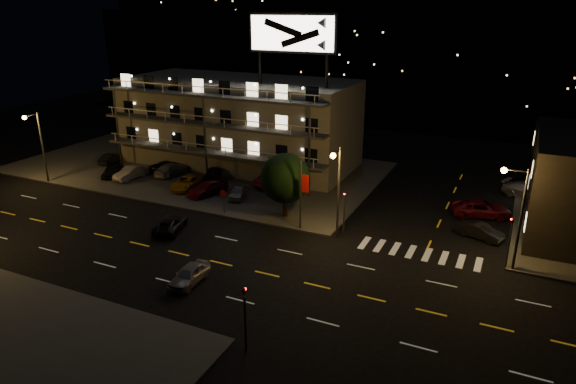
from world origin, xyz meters
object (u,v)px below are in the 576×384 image
at_px(side_car_0, 480,231).
at_px(road_car_east, 189,275).
at_px(lot_car_4, 239,192).
at_px(road_car_west, 171,224).
at_px(tree, 285,180).
at_px(lot_car_7, 172,169).
at_px(lot_car_2, 187,182).

bearing_deg(side_car_0, road_car_east, 152.17).
relative_size(lot_car_4, road_car_west, 0.81).
height_order(lot_car_4, road_car_east, lot_car_4).
bearing_deg(lot_car_4, side_car_0, -12.08).
bearing_deg(tree, lot_car_4, 159.37).
bearing_deg(lot_car_7, road_car_east, 134.34).
bearing_deg(side_car_0, road_car_west, 131.05).
bearing_deg(lot_car_2, road_car_west, -68.72).
height_order(lot_car_7, side_car_0, lot_car_7).
distance_m(tree, lot_car_7, 18.31).
bearing_deg(side_car_0, tree, 118.93).
bearing_deg(tree, road_car_west, -138.14).
bearing_deg(lot_car_4, road_car_east, -84.86).
bearing_deg(road_car_east, lot_car_7, 127.91).
bearing_deg(road_car_west, lot_car_7, -69.69).
xyz_separation_m(tree, road_car_east, (-1.02, -13.88, -3.09)).
distance_m(tree, lot_car_4, 7.48).
bearing_deg(side_car_0, lot_car_4, 110.50).
xyz_separation_m(lot_car_7, road_car_east, (16.17, -19.51, -0.19)).
distance_m(lot_car_4, side_car_0, 23.51).
height_order(side_car_0, road_car_west, side_car_0).
relative_size(side_car_0, road_car_west, 0.89).
distance_m(lot_car_4, road_car_west, 9.55).
distance_m(lot_car_2, lot_car_4, 6.52).
height_order(lot_car_2, lot_car_7, lot_car_7).
height_order(tree, lot_car_7, tree).
xyz_separation_m(tree, lot_car_2, (-12.93, 2.58, -2.96)).
height_order(tree, road_car_east, tree).
height_order(lot_car_2, lot_car_4, lot_car_2).
distance_m(lot_car_7, road_car_west, 15.73).
bearing_deg(tree, road_car_east, -94.19).
relative_size(lot_car_7, road_car_west, 1.09).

